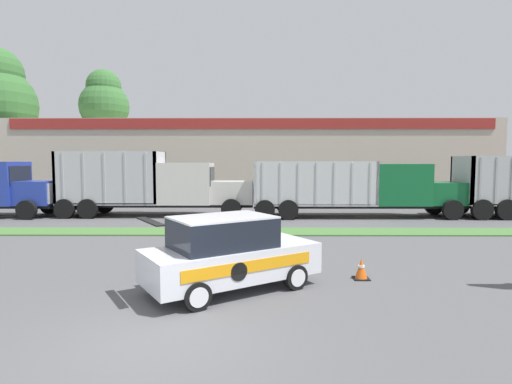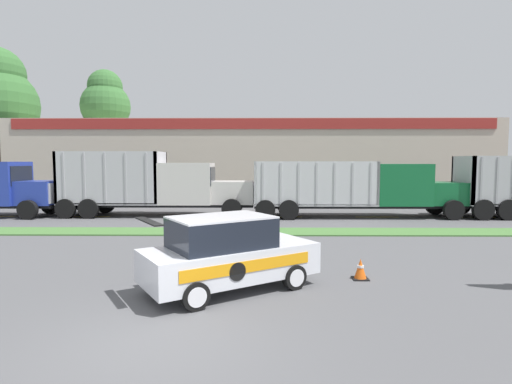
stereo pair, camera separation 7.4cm
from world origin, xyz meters
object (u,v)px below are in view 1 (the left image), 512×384
object	(u,v)px
traffic_cone	(361,269)
dump_truck_lead	(171,187)
rally_car	(229,253)
dump_truck_far_right	(376,189)

from	to	relation	value
traffic_cone	dump_truck_lead	bearing A→B (deg)	122.09
dump_truck_lead	rally_car	size ratio (longest dim) A/B	2.44
dump_truck_lead	dump_truck_far_right	distance (m)	11.60
rally_car	traffic_cone	size ratio (longest dim) A/B	8.18
dump_truck_lead	traffic_cone	distance (m)	14.60
dump_truck_lead	traffic_cone	size ratio (longest dim) A/B	20.01
dump_truck_far_right	rally_car	size ratio (longest dim) A/B	2.63
dump_truck_far_right	traffic_cone	xyz separation A→B (m)	(-3.87, -11.89, -1.29)
dump_truck_lead	dump_truck_far_right	size ratio (longest dim) A/B	0.93
dump_truck_far_right	rally_car	distance (m)	14.73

